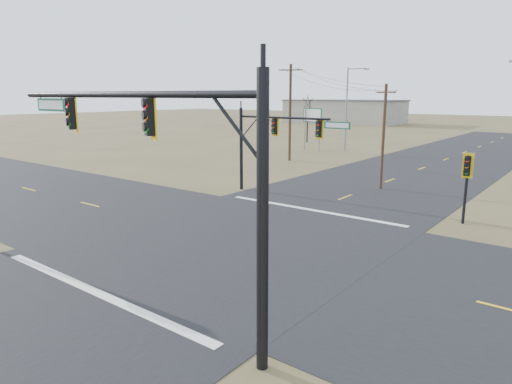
% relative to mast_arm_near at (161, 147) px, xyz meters
% --- Properties ---
extents(ground, '(320.00, 320.00, 0.00)m').
position_rel_mast_arm_near_xyz_m(ground, '(-3.90, 7.50, -5.46)').
color(ground, brown).
rests_on(ground, ground).
extents(road_ew, '(160.00, 14.00, 0.02)m').
position_rel_mast_arm_near_xyz_m(road_ew, '(-3.90, 7.50, -5.45)').
color(road_ew, black).
rests_on(road_ew, ground).
extents(road_ns, '(14.00, 160.00, 0.02)m').
position_rel_mast_arm_near_xyz_m(road_ns, '(-3.90, 7.50, -5.45)').
color(road_ns, black).
rests_on(road_ns, ground).
extents(stop_bar_near, '(12.00, 0.40, 0.01)m').
position_rel_mast_arm_near_xyz_m(stop_bar_near, '(-3.90, -0.00, -5.43)').
color(stop_bar_near, silver).
rests_on(stop_bar_near, road_ns).
extents(stop_bar_far, '(12.00, 0.40, 0.01)m').
position_rel_mast_arm_near_xyz_m(stop_bar_far, '(-3.90, 15.00, -5.43)').
color(stop_bar_far, silver).
rests_on(stop_bar_far, road_ns).
extents(mast_arm_near, '(10.89, 0.59, 7.52)m').
position_rel_mast_arm_near_xyz_m(mast_arm_near, '(0.00, 0.00, 0.00)').
color(mast_arm_near, black).
rests_on(mast_arm_near, ground).
extents(mast_arm_far, '(8.82, 0.46, 6.01)m').
position_rel_mast_arm_near_xyz_m(mast_arm_far, '(-8.10, 17.35, -1.09)').
color(mast_arm_far, black).
rests_on(mast_arm_far, ground).
extents(pedestal_signal_ne, '(0.65, 0.55, 3.93)m').
position_rel_mast_arm_near_xyz_m(pedestal_signal_ne, '(4.18, 17.42, -2.55)').
color(pedestal_signal_ne, black).
rests_on(pedestal_signal_ne, ground).
extents(utility_pole_near, '(1.76, 0.89, 7.71)m').
position_rel_mast_arm_near_xyz_m(utility_pole_near, '(-3.20, 23.86, -1.39)').
color(utility_pole_near, '#4C3220').
rests_on(utility_pole_near, ground).
extents(utility_pole_far, '(2.29, 1.14, 10.07)m').
position_rel_mast_arm_near_xyz_m(utility_pole_far, '(-17.13, 32.45, -0.25)').
color(utility_pole_far, '#4C3220').
rests_on(utility_pole_far, ground).
extents(highway_sign, '(2.83, 0.39, 5.33)m').
position_rel_mast_arm_near_xyz_m(highway_sign, '(-19.86, 41.66, -1.64)').
color(highway_sign, slate).
rests_on(highway_sign, ground).
extents(streetlight_c, '(2.84, 0.26, 10.25)m').
position_rel_mast_arm_near_xyz_m(streetlight_c, '(-16.17, 43.99, 0.29)').
color(streetlight_c, slate).
rests_on(streetlight_c, ground).
extents(bare_tree_a, '(2.87, 2.87, 5.89)m').
position_rel_mast_arm_near_xyz_m(bare_tree_a, '(-24.72, 38.22, -0.80)').
color(bare_tree_a, black).
rests_on(bare_tree_a, ground).
extents(bare_tree_b, '(3.16, 3.16, 7.38)m').
position_rel_mast_arm_near_xyz_m(bare_tree_b, '(-25.94, 50.47, 0.44)').
color(bare_tree_b, black).
rests_on(bare_tree_b, ground).
extents(warehouse_left, '(28.00, 14.00, 5.50)m').
position_rel_mast_arm_near_xyz_m(warehouse_left, '(-43.90, 97.50, -2.71)').
color(warehouse_left, '#A19E8F').
rests_on(warehouse_left, ground).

